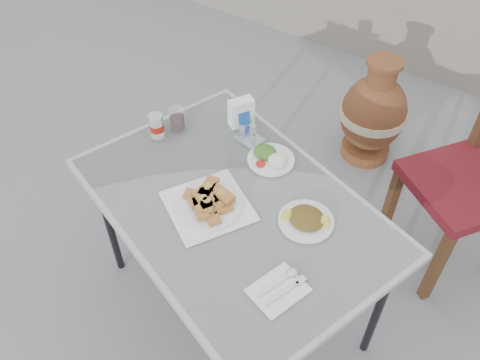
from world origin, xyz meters
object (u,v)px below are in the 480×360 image
Objects in this scene: salad_rice_plate at (271,157)px; terracotta_urn at (373,114)px; salad_chopped_plate at (306,219)px; pide_plate at (208,201)px; cola_glass at (177,120)px; cafe_table at (233,211)px; napkin_holder at (241,112)px; chair at (473,180)px; soda_can at (157,126)px; condiment_caddy at (250,136)px.

salad_rice_plate reaches higher than terracotta_urn.
terracotta_urn is at bearing 98.90° from salad_chopped_plate.
cola_glass is at bearing 142.17° from pide_plate.
cola_glass is 0.15× the size of terracotta_urn.
cola_glass is (-0.45, -0.05, 0.03)m from salad_rice_plate.
cafe_table is 7.29× the size of salad_rice_plate.
napkin_holder is at bearing 119.98° from cafe_table.
salad_rice_plate is 0.98m from chair.
napkin_holder is at bearing -118.42° from chair.
cafe_table is at bearing -94.05° from chair.
napkin_holder reaches higher than soda_can.
pide_plate is 0.49m from cola_glass.
soda_can reaches higher than pide_plate.
cola_glass reaches higher than pide_plate.
cafe_table is 1.42m from terracotta_urn.
cola_glass is at bearing -109.50° from napkin_holder.
salad_rice_plate is 0.15m from condiment_caddy.
pide_plate reaches higher than salad_chopped_plate.
salad_chopped_plate is 1.39m from terracotta_urn.
napkin_holder reaches higher than salad_rice_plate.
salad_chopped_plate is 0.78m from soda_can.
napkin_holder reaches higher than cafe_table.
cafe_table is 2.10× the size of terracotta_urn.
salad_chopped_plate is at bearing -5.06° from soda_can.
condiment_caddy is (-0.07, 0.41, -0.00)m from pide_plate.
napkin_holder is (-0.17, 0.48, 0.04)m from pide_plate.
salad_chopped_plate is 0.75m from cola_glass.
cafe_table is at bearing -93.24° from terracotta_urn.
terracotta_urn is at bearing 86.76° from cafe_table.
salad_rice_plate reaches higher than salad_chopped_plate.
salad_chopped_plate is at bearing -32.22° from condiment_caddy.
condiment_caddy reaches higher than salad_chopped_plate.
condiment_caddy is (-0.14, 0.34, 0.08)m from cafe_table.
cafe_table is 0.52m from cola_glass.
cola_glass is at bearing -115.56° from chair.
salad_chopped_plate is 0.30× the size of terracotta_urn.
salad_chopped_plate is 2.02× the size of cola_glass.
salad_chopped_plate is at bearing -12.30° from cola_glass.
salad_chopped_plate is 1.71× the size of condiment_caddy.
salad_rice_plate is 1.18m from terracotta_urn.
soda_can is 1.11× the size of cola_glass.
salad_rice_plate is (0.07, 0.35, -0.01)m from pide_plate.
condiment_caddy is at bearing 29.44° from soda_can.
napkin_holder is (-0.23, 0.13, 0.05)m from salad_rice_plate.
salad_rice_plate is at bearing -105.11° from chair.
napkin_holder is (0.22, 0.18, 0.02)m from cola_glass.
terracotta_urn is (0.15, 1.44, -0.46)m from pide_plate.
condiment_caddy reaches higher than terracotta_urn.
soda_can reaches higher than terracotta_urn.
soda_can is 0.17× the size of terracotta_urn.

